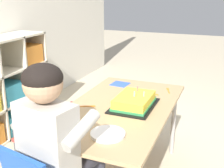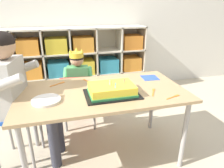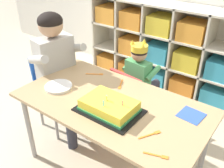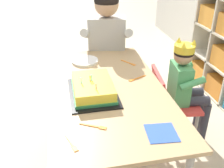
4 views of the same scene
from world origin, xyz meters
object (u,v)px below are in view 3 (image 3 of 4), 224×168
classroom_chair_adult_side (55,83)px  birthday_cake_on_tray (109,106)px  activity_table (112,109)px  fork_at_table_front_edge (121,85)px  classroom_chair_blue (133,93)px  child_with_crown (141,74)px  fork_beside_plate_stack (158,156)px  paper_plate_stack (58,87)px  adult_helper_seated (59,64)px  fork_scattered_mid_table (151,134)px  fork_near_child_seat (96,74)px

classroom_chair_adult_side → birthday_cake_on_tray: bearing=-95.2°
activity_table → fork_at_table_front_edge: fork_at_table_front_edge is taller
classroom_chair_blue → classroom_chair_adult_side: bearing=38.9°
child_with_crown → fork_beside_plate_stack: bearing=132.7°
activity_table → classroom_chair_adult_side: size_ratio=1.86×
child_with_crown → fork_at_table_front_edge: bearing=105.2°
classroom_chair_blue → fork_beside_plate_stack: bearing=136.8°
paper_plate_stack → child_with_crown: bearing=67.8°
classroom_chair_blue → adult_helper_seated: bearing=46.0°
paper_plate_stack → fork_scattered_mid_table: bearing=-2.8°
classroom_chair_blue → paper_plate_stack: size_ratio=3.08×
activity_table → paper_plate_stack: bearing=-168.0°
birthday_cake_on_tray → fork_beside_plate_stack: size_ratio=3.16×
fork_scattered_mid_table → paper_plate_stack: bearing=-64.0°
child_with_crown → classroom_chair_adult_side: 0.76m
child_with_crown → adult_helper_seated: (-0.48, -0.48, 0.14)m
activity_table → adult_helper_seated: (-0.62, 0.11, 0.11)m
activity_table → paper_plate_stack: size_ratio=6.49×
paper_plate_stack → fork_at_table_front_edge: bearing=41.7°
activity_table → classroom_chair_blue: bearing=106.1°
child_with_crown → fork_near_child_seat: (-0.20, -0.37, 0.09)m
fork_at_table_front_edge → fork_scattered_mid_table: (0.44, -0.34, -0.00)m
classroom_chair_blue → adult_helper_seated: size_ratio=0.56×
fork_at_table_front_edge → fork_near_child_seat: size_ratio=1.07×
classroom_chair_blue → fork_at_table_front_edge: size_ratio=4.58×
classroom_chair_adult_side → paper_plate_stack: 0.43m
classroom_chair_blue → fork_near_child_seat: fork_near_child_seat is taller
activity_table → birthday_cake_on_tray: bearing=-61.3°
fork_near_child_seat → fork_scattered_mid_table: bearing=119.0°
child_with_crown → paper_plate_stack: child_with_crown is taller
fork_near_child_seat → fork_at_table_front_edge: bearing=142.1°
classroom_chair_blue → paper_plate_stack: paper_plate_stack is taller
fork_scattered_mid_table → fork_at_table_front_edge: bearing=-98.4°
birthday_cake_on_tray → fork_beside_plate_stack: (0.42, -0.15, -0.03)m
classroom_chair_adult_side → fork_near_child_seat: 0.44m
classroom_chair_adult_side → fork_scattered_mid_table: (1.09, -0.26, 0.18)m
activity_table → fork_beside_plate_stack: 0.53m
classroom_chair_adult_side → fork_at_table_front_edge: size_ratio=5.20×
activity_table → classroom_chair_blue: 0.55m
classroom_chair_blue → fork_beside_plate_stack: 0.99m
classroom_chair_adult_side → paper_plate_stack: (0.31, -0.22, 0.18)m
paper_plate_stack → fork_near_child_seat: size_ratio=1.59×
classroom_chair_blue → child_with_crown: bearing=-89.3°
birthday_cake_on_tray → fork_at_table_front_edge: 0.33m
birthday_cake_on_tray → fork_beside_plate_stack: birthday_cake_on_tray is taller
classroom_chair_adult_side → fork_beside_plate_stack: size_ratio=5.49×
classroom_chair_adult_side → fork_at_table_front_edge: classroom_chair_adult_side is taller
fork_at_table_front_edge → paper_plate_stack: bearing=106.7°
classroom_chair_blue → fork_scattered_mid_table: (0.51, -0.62, 0.24)m
classroom_chair_blue → fork_at_table_front_edge: 0.38m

